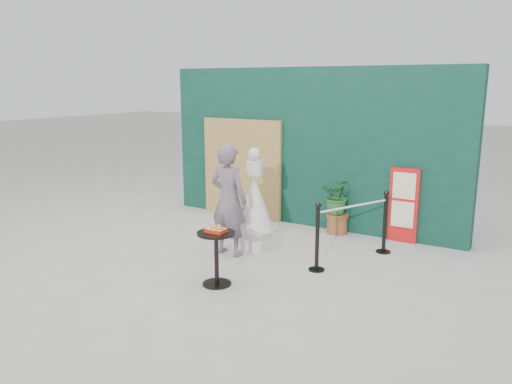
% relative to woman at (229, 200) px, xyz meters
% --- Properties ---
extents(ground, '(60.00, 60.00, 0.00)m').
position_rel_woman_xyz_m(ground, '(0.30, -0.87, -0.89)').
color(ground, '#ADAAA5').
rests_on(ground, ground).
extents(back_wall, '(6.00, 0.30, 3.00)m').
position_rel_woman_xyz_m(back_wall, '(0.30, 2.28, 0.61)').
color(back_wall, '#0A3026').
rests_on(back_wall, ground).
extents(bamboo_fence, '(1.80, 0.08, 2.00)m').
position_rel_woman_xyz_m(bamboo_fence, '(-1.10, 2.07, 0.11)').
color(bamboo_fence, tan).
rests_on(bamboo_fence, ground).
extents(woman, '(0.66, 0.44, 1.79)m').
position_rel_woman_xyz_m(woman, '(0.00, 0.00, 0.00)').
color(woman, slate).
rests_on(woman, ground).
extents(menu_board, '(0.50, 0.07, 1.30)m').
position_rel_woman_xyz_m(menu_board, '(2.20, 2.09, -0.24)').
color(menu_board, red).
rests_on(menu_board, ground).
extents(statue, '(0.66, 0.66, 1.68)m').
position_rel_woman_xyz_m(statue, '(0.16, 0.52, -0.21)').
color(statue, white).
rests_on(statue, ground).
extents(cafe_table, '(0.52, 0.52, 0.75)m').
position_rel_woman_xyz_m(cafe_table, '(0.56, -1.12, -0.40)').
color(cafe_table, black).
rests_on(cafe_table, ground).
extents(food_basket, '(0.26, 0.19, 0.11)m').
position_rel_woman_xyz_m(food_basket, '(0.56, -1.12, -0.11)').
color(food_basket, red).
rests_on(food_basket, cafe_table).
extents(planter, '(0.61, 0.53, 1.05)m').
position_rel_woman_xyz_m(planter, '(1.05, 1.98, -0.29)').
color(planter, '#985531').
rests_on(planter, ground).
extents(stanchion_barrier, '(0.84, 1.54, 1.03)m').
position_rel_woman_xyz_m(stanchion_barrier, '(1.81, 0.73, -0.40)').
color(stanchion_barrier, black).
rests_on(stanchion_barrier, ground).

